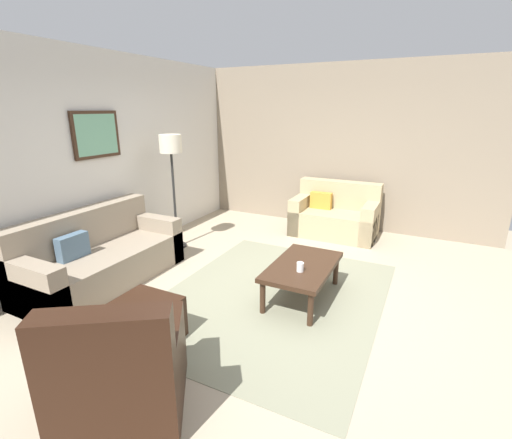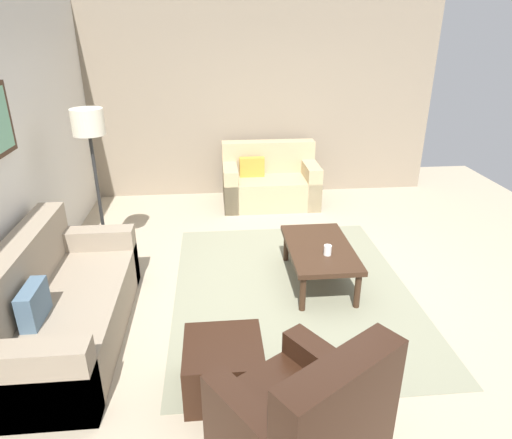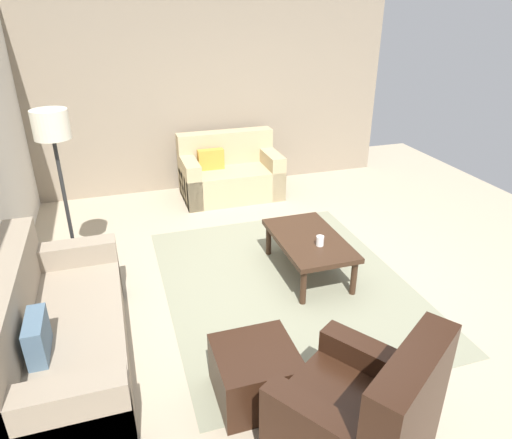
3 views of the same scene
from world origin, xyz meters
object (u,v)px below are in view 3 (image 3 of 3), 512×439
(couch_main, at_px, (49,339))
(armchair_leather, at_px, (364,424))
(cup, at_px, (320,241))
(ottoman, at_px, (255,374))
(coffee_table, at_px, (309,242))
(lamp_standing, at_px, (54,143))
(couch_loveseat, at_px, (229,174))

(couch_main, xyz_separation_m, armchair_leather, (-1.39, -1.84, 0.01))
(couch_main, distance_m, cup, 2.50)
(ottoman, bearing_deg, coffee_table, -35.59)
(couch_main, xyz_separation_m, lamp_standing, (1.35, -0.14, 1.11))
(couch_loveseat, xyz_separation_m, armchair_leather, (-4.44, 0.33, 0.00))
(couch_loveseat, height_order, lamp_standing, lamp_standing)
(armchair_leather, bearing_deg, couch_main, 52.92)
(ottoman, relative_size, lamp_standing, 0.33)
(armchair_leather, relative_size, ottoman, 1.98)
(couch_main, height_order, ottoman, couch_main)
(lamp_standing, bearing_deg, cup, -109.60)
(couch_loveseat, bearing_deg, armchair_leather, 175.74)
(cup, height_order, lamp_standing, lamp_standing)
(coffee_table, height_order, cup, cup)
(coffee_table, xyz_separation_m, cup, (-0.18, -0.03, 0.10))
(couch_main, height_order, lamp_standing, lamp_standing)
(armchair_leather, bearing_deg, ottoman, 33.49)
(armchair_leather, bearing_deg, cup, -17.06)
(couch_loveseat, height_order, ottoman, couch_loveseat)
(couch_loveseat, xyz_separation_m, ottoman, (-3.75, 0.79, -0.10))
(armchair_leather, bearing_deg, coffee_table, -14.84)
(lamp_standing, bearing_deg, couch_main, 174.26)
(armchair_leather, height_order, coffee_table, armchair_leather)
(couch_main, bearing_deg, coffee_table, -73.33)
(ottoman, height_order, coffee_table, coffee_table)
(couch_main, xyz_separation_m, cup, (0.54, -2.43, 0.16))
(cup, bearing_deg, ottoman, 139.72)
(couch_loveseat, distance_m, lamp_standing, 2.87)
(armchair_leather, xyz_separation_m, ottoman, (0.69, 0.46, -0.11))
(couch_loveseat, bearing_deg, cup, -174.10)
(ottoman, bearing_deg, lamp_standing, 31.28)
(coffee_table, bearing_deg, lamp_standing, 74.34)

